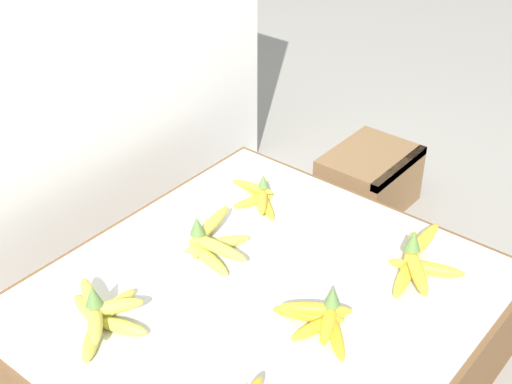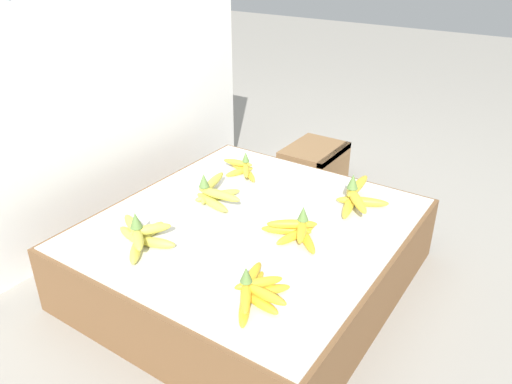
# 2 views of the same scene
# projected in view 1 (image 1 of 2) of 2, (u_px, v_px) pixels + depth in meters

# --- Properties ---
(ground_plane) EXTENTS (10.00, 10.00, 0.00)m
(ground_plane) POSITION_uv_depth(u_px,v_px,m) (259.00, 366.00, 1.63)
(ground_plane) COLOR gray
(display_platform) EXTENTS (0.94, 0.87, 0.22)m
(display_platform) POSITION_uv_depth(u_px,v_px,m) (259.00, 331.00, 1.57)
(display_platform) COLOR brown
(display_platform) RESTS_ON ground_plane
(back_vendor_table) EXTENTS (1.28, 0.59, 0.81)m
(back_vendor_table) POSITION_uv_depth(u_px,v_px,m) (27.00, 85.00, 1.95)
(back_vendor_table) COLOR white
(back_vendor_table) RESTS_ON ground_plane
(wooden_crate) EXTENTS (0.28, 0.21, 0.18)m
(wooden_crate) POSITION_uv_depth(u_px,v_px,m) (369.00, 180.00, 2.12)
(wooden_crate) COLOR olive
(wooden_crate) RESTS_ON ground_plane
(banana_bunch_front_midleft) EXTENTS (0.15, 0.20, 0.10)m
(banana_bunch_front_midleft) POSITION_uv_depth(u_px,v_px,m) (322.00, 318.00, 1.41)
(banana_bunch_front_midleft) COLOR gold
(banana_bunch_front_midleft) RESTS_ON display_platform
(banana_bunch_front_midright) EXTENTS (0.26, 0.18, 0.11)m
(banana_bunch_front_midright) POSITION_uv_depth(u_px,v_px,m) (416.00, 260.00, 1.55)
(banana_bunch_front_midright) COLOR gold
(banana_bunch_front_midright) RESTS_ON display_platform
(banana_bunch_middle_left) EXTENTS (0.21, 0.21, 0.10)m
(banana_bunch_middle_left) POSITION_uv_depth(u_px,v_px,m) (102.00, 314.00, 1.41)
(banana_bunch_middle_left) COLOR gold
(banana_bunch_middle_left) RESTS_ON display_platform
(banana_bunch_middle_midleft) EXTENTS (0.18, 0.21, 0.10)m
(banana_bunch_middle_midleft) POSITION_uv_depth(u_px,v_px,m) (210.00, 241.00, 1.62)
(banana_bunch_middle_midleft) COLOR gold
(banana_bunch_middle_midleft) RESTS_ON display_platform
(banana_bunch_middle_midright) EXTENTS (0.13, 0.18, 0.08)m
(banana_bunch_middle_midright) POSITION_uv_depth(u_px,v_px,m) (258.00, 196.00, 1.78)
(banana_bunch_middle_midright) COLOR gold
(banana_bunch_middle_midright) RESTS_ON display_platform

